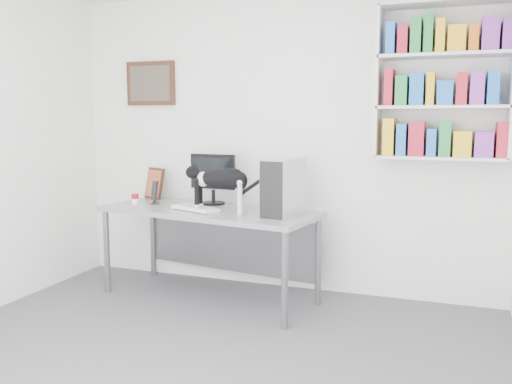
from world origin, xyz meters
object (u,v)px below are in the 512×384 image
(pc_tower, at_px, (283,187))
(soup_can, at_px, (135,199))
(speaker, at_px, (155,192))
(monitor, at_px, (213,179))
(leaning_print, at_px, (155,183))
(cat, at_px, (221,190))
(bookshelf, at_px, (443,81))
(keyboard, at_px, (195,208))
(desk, at_px, (209,254))

(pc_tower, bearing_deg, soup_can, -176.44)
(speaker, relative_size, soup_can, 2.37)
(monitor, relative_size, pc_tower, 1.02)
(monitor, relative_size, leaning_print, 1.50)
(pc_tower, distance_m, cat, 0.52)
(pc_tower, bearing_deg, bookshelf, 29.19)
(bookshelf, height_order, keyboard, bookshelf)
(bookshelf, distance_m, keyboard, 2.25)
(bookshelf, height_order, cat, bookshelf)
(speaker, xyz_separation_m, soup_can, (-0.17, -0.06, -0.06))
(desk, bearing_deg, keyboard, -117.23)
(keyboard, bearing_deg, monitor, 110.71)
(keyboard, xyz_separation_m, cat, (0.25, -0.02, 0.17))
(desk, distance_m, cat, 0.62)
(bookshelf, height_order, leaning_print, bookshelf)
(speaker, bearing_deg, bookshelf, 37.40)
(soup_can, bearing_deg, pc_tower, -3.65)
(bookshelf, height_order, speaker, bookshelf)
(desk, height_order, keyboard, keyboard)
(bookshelf, xyz_separation_m, speaker, (-2.43, -0.32, -0.95))
(bookshelf, bearing_deg, soup_can, -171.76)
(speaker, xyz_separation_m, cat, (0.75, -0.21, 0.08))
(bookshelf, relative_size, keyboard, 2.82)
(speaker, distance_m, cat, 0.78)
(speaker, bearing_deg, leaning_print, 150.31)
(bookshelf, bearing_deg, keyboard, -165.46)
(pc_tower, bearing_deg, desk, -178.25)
(speaker, height_order, cat, cat)
(soup_can, bearing_deg, speaker, 19.36)
(leaning_print, xyz_separation_m, cat, (0.93, -0.51, 0.03))
(pc_tower, distance_m, speaker, 1.28)
(desk, distance_m, pc_tower, 0.93)
(keyboard, distance_m, pc_tower, 0.80)
(keyboard, xyz_separation_m, soup_can, (-0.67, 0.12, 0.03))
(monitor, xyz_separation_m, keyboard, (-0.00, -0.36, -0.22))
(leaning_print, height_order, soup_can, leaning_print)
(speaker, bearing_deg, keyboard, 9.77)
(bookshelf, xyz_separation_m, pc_tower, (-1.16, -0.47, -0.83))
(speaker, bearing_deg, pc_tower, 23.16)
(pc_tower, bearing_deg, leaning_print, 169.88)
(leaning_print, bearing_deg, cat, -2.21)
(soup_can, bearing_deg, leaning_print, 90.79)
(desk, height_order, pc_tower, pc_tower)
(desk, bearing_deg, monitor, 114.55)
(bookshelf, xyz_separation_m, leaning_print, (-2.60, -0.02, -0.91))
(keyboard, bearing_deg, cat, 16.34)
(speaker, xyz_separation_m, leaning_print, (-0.17, 0.30, 0.04))
(pc_tower, distance_m, soup_can, 1.45)
(desk, height_order, monitor, monitor)
(monitor, height_order, cat, monitor)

